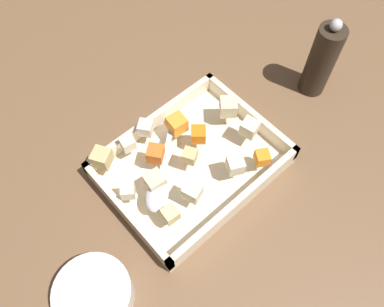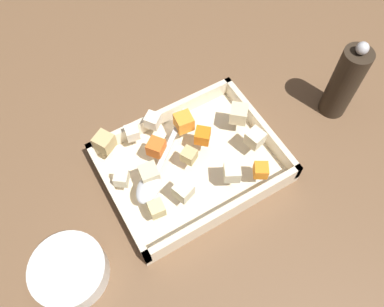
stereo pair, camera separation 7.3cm
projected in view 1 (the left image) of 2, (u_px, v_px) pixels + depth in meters
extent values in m
plane|color=brown|center=(186.00, 168.00, 0.79)|extent=(4.00, 4.00, 0.00)
cube|color=beige|center=(192.00, 167.00, 0.78)|extent=(0.33, 0.26, 0.01)
cube|color=beige|center=(152.00, 122.00, 0.80)|extent=(0.33, 0.01, 0.04)
cube|color=beige|center=(237.00, 204.00, 0.71)|extent=(0.33, 0.01, 0.04)
cube|color=beige|center=(249.00, 115.00, 0.81)|extent=(0.01, 0.26, 0.04)
cube|color=beige|center=(126.00, 213.00, 0.71)|extent=(0.01, 0.26, 0.04)
cube|color=orange|center=(198.00, 134.00, 0.75)|extent=(0.04, 0.04, 0.03)
cube|color=orange|center=(155.00, 154.00, 0.73)|extent=(0.04, 0.04, 0.03)
cube|color=orange|center=(262.00, 158.00, 0.73)|extent=(0.04, 0.04, 0.03)
cube|color=orange|center=(177.00, 124.00, 0.76)|extent=(0.04, 0.04, 0.03)
cube|color=tan|center=(190.00, 155.00, 0.73)|extent=(0.03, 0.03, 0.03)
cube|color=beige|center=(228.00, 107.00, 0.78)|extent=(0.05, 0.05, 0.03)
cube|color=beige|center=(155.00, 181.00, 0.70)|extent=(0.04, 0.04, 0.03)
cube|color=beige|center=(250.00, 128.00, 0.76)|extent=(0.04, 0.04, 0.03)
cube|color=beige|center=(235.00, 165.00, 0.72)|extent=(0.04, 0.04, 0.03)
cube|color=beige|center=(128.00, 191.00, 0.69)|extent=(0.03, 0.03, 0.02)
cube|color=#E0CC89|center=(170.00, 214.00, 0.67)|extent=(0.03, 0.03, 0.03)
cube|color=beige|center=(192.00, 191.00, 0.69)|extent=(0.04, 0.04, 0.03)
cube|color=tan|center=(102.00, 158.00, 0.72)|extent=(0.04, 0.04, 0.03)
cube|color=silver|center=(128.00, 143.00, 0.74)|extent=(0.03, 0.03, 0.03)
cube|color=silver|center=(146.00, 128.00, 0.76)|extent=(0.04, 0.04, 0.03)
ellipsoid|color=silver|center=(157.00, 195.00, 0.69)|extent=(0.08, 0.07, 0.02)
cube|color=silver|center=(168.00, 144.00, 0.75)|extent=(0.13, 0.11, 0.01)
cylinder|color=#2D2319|center=(321.00, 61.00, 0.82)|extent=(0.06, 0.06, 0.17)
sphere|color=#B7B7BC|center=(336.00, 25.00, 0.73)|extent=(0.02, 0.02, 0.02)
cylinder|color=silver|center=(94.00, 294.00, 0.65)|extent=(0.13, 0.13, 0.05)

